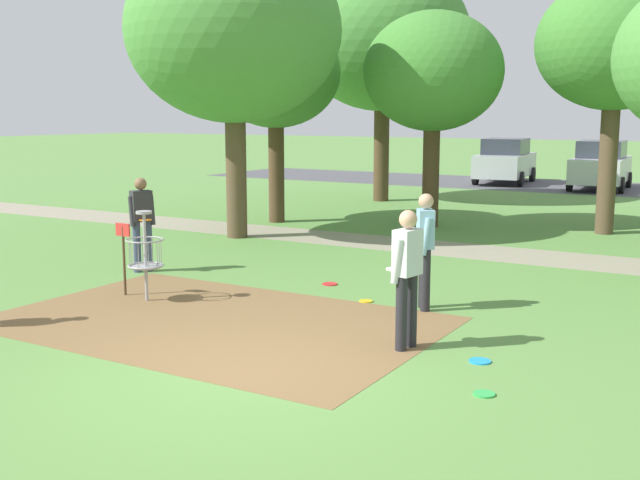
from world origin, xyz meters
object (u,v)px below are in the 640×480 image
Objects in this scene: disc_golf_basket at (143,252)px; player_waiting_left at (142,219)px; tree_mid_left at (615,45)px; player_throwing at (407,271)px; parked_car_leftmost at (505,161)px; tree_mid_right at (433,73)px; tree_far_right at (276,73)px; tree_far_left at (234,31)px; tree_near_right at (383,37)px; frisbee_by_tee at (484,394)px; player_waiting_right at (425,244)px; frisbee_mid_grass at (330,284)px; frisbee_near_basket at (366,301)px; frisbee_far_left at (480,361)px; parked_car_center_left at (601,165)px.

player_waiting_left reaches higher than disc_golf_basket.
player_waiting_left is 0.29× the size of tree_mid_left.
disc_golf_basket is at bearing 177.06° from player_throwing.
disc_golf_basket is 22.82m from parked_car_leftmost.
tree_mid_right reaches higher than tree_far_right.
tree_mid_right is at bearing -165.53° from tree_mid_left.
tree_mid_left is at bearing 34.17° from tree_far_left.
disc_golf_basket is at bearing -86.33° from parked_car_leftmost.
tree_far_left is (0.50, -8.58, -0.59)m from tree_near_right.
frisbee_by_tee is (5.86, -1.28, -0.74)m from disc_golf_basket.
tree_near_right is 1.27× the size of tree_mid_left.
disc_golf_basket is 0.32× the size of parked_car_leftmost.
tree_far_left reaches higher than player_waiting_right.
player_throwing is at bearing -45.52° from frisbee_mid_grass.
player_waiting_right is at bearing -43.37° from tree_far_right.
player_waiting_left is at bearing 133.64° from disc_golf_basket.
disc_golf_basket reaches higher than frisbee_near_basket.
player_throwing is 6.35m from player_waiting_left.
parked_car_leftmost is (-6.93, 23.05, 0.91)m from frisbee_far_left.
player_waiting_left is 7.46m from tree_far_right.
tree_mid_right is at bearing 99.44° from frisbee_mid_grass.
parked_car_center_left is (0.54, 19.64, 0.91)m from frisbee_mid_grass.
player_throwing and player_waiting_right have the same top height.
tree_far_left reaches higher than parked_car_leftmost.
tree_mid_left reaches higher than frisbee_mid_grass.
frisbee_by_tee is 0.90× the size of frisbee_mid_grass.
player_waiting_right is 2.65m from frisbee_far_left.
frisbee_near_basket is 9.11m from tree_mid_right.
frisbee_mid_grass is (-3.94, 3.69, 0.00)m from frisbee_by_tee.
tree_mid_right is (-5.14, 10.86, 3.83)m from frisbee_by_tee.
parked_car_center_left is (-1.48, 20.38, -0.05)m from player_waiting_right.
disc_golf_basket is 15.27m from tree_near_right.
frisbee_far_left is 0.04× the size of tree_mid_left.
frisbee_near_basket and frisbee_far_left have the same top height.
frisbee_near_basket is 0.03× the size of tree_far_left.
player_waiting_left reaches higher than frisbee_far_left.
tree_near_right is (-8.45, 14.56, 5.24)m from frisbee_far_left.
player_waiting_left is 3.69m from frisbee_mid_grass.
tree_mid_left is at bearing 54.87° from player_waiting_left.
frisbee_near_basket is 1.32m from frisbee_mid_grass.
frisbee_far_left is at bearing -45.05° from tree_far_right.
tree_mid_left is (2.86, 8.22, 4.40)m from frisbee_mid_grass.
frisbee_far_left is 0.06× the size of parked_car_center_left.
player_waiting_right is at bearing -85.85° from parked_car_center_left.
parked_car_leftmost is at bearing 106.74° from frisbee_far_left.
player_waiting_right is at bearing 22.95° from disc_golf_basket.
frisbee_by_tee is at bearing -46.94° from tree_far_right.
tree_mid_right reaches higher than parked_car_center_left.
tree_far_right is (-8.98, 9.61, 3.86)m from frisbee_by_tee.
player_waiting_left is 7.34m from frisbee_far_left.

